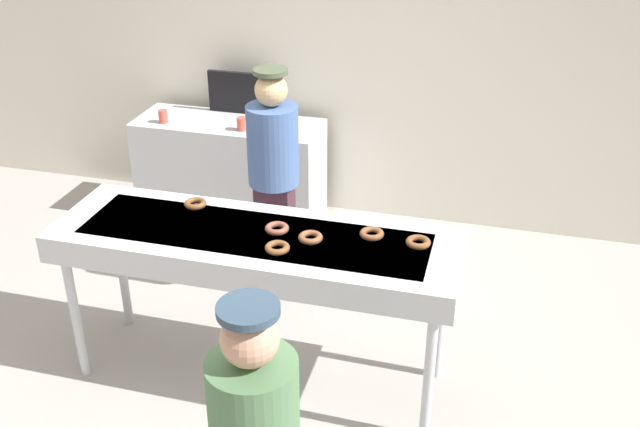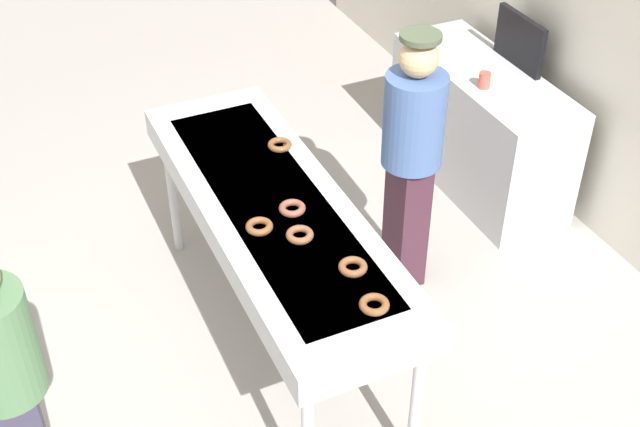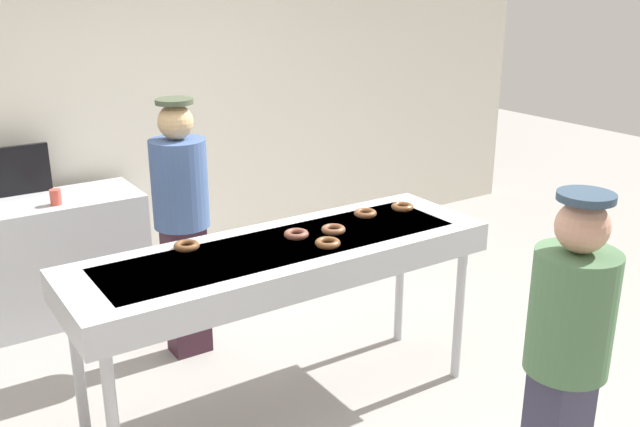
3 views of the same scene
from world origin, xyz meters
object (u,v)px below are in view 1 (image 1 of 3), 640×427
Objects in this scene: fryer_conveyor at (255,247)px; chocolate_donut_1 at (372,234)px; chocolate_donut_2 at (311,237)px; chocolate_donut_5 at (418,242)px; paper_cup_0 at (163,116)px; chocolate_donut_4 at (277,228)px; paper_cup_1 at (242,124)px; worker_baker at (274,173)px; chocolate_donut_3 at (195,204)px; menu_display at (237,93)px; chocolate_donut_0 at (277,248)px; prep_counter at (231,171)px.

fryer_conveyor is 17.05× the size of chocolate_donut_1.
chocolate_donut_2 and chocolate_donut_5 have the same top height.
fryer_conveyor is 21.73× the size of paper_cup_0.
chocolate_donut_4 is 1.88m from paper_cup_1.
worker_baker is 0.99m from paper_cup_1.
chocolate_donut_3 is 1.27× the size of paper_cup_0.
fryer_conveyor is 0.50m from chocolate_donut_3.
chocolate_donut_1 is 0.08× the size of worker_baker.
menu_display is at bearing 131.73° from chocolate_donut_5.
paper_cup_1 is at bearing 100.64° from chocolate_donut_3.
worker_baker is 1.41m from menu_display.
worker_baker reaches higher than chocolate_donut_3.
chocolate_donut_5 is at bearing -35.54° from paper_cup_0.
chocolate_donut_0 is at bearing 102.86° from worker_baker.
chocolate_donut_4 is 0.08× the size of worker_baker.
chocolate_donut_3 is 1.33m from chocolate_donut_5.
paper_cup_1 is at bearing 116.55° from chocolate_donut_4.
paper_cup_1 is at bearing 115.76° from chocolate_donut_0.
chocolate_donut_5 reaches higher than paper_cup_0.
paper_cup_1 is (-1.35, 1.60, -0.09)m from chocolate_donut_1.
paper_cup_0 is (-2.27, 1.62, -0.09)m from chocolate_donut_5.
paper_cup_1 is (-1.04, 1.72, -0.09)m from chocolate_donut_2.
chocolate_donut_5 is (0.77, 0.05, 0.00)m from chocolate_donut_4.
chocolate_donut_5 is 0.08× the size of worker_baker.
chocolate_donut_5 is 2.68m from menu_display.
chocolate_donut_5 is at bearing 10.04° from chocolate_donut_2.
prep_counter is at bearing 141.09° from paper_cup_1.
chocolate_donut_0 is (0.18, -0.14, 0.10)m from fryer_conveyor.
worker_baker is at bearing -34.60° from paper_cup_0.
chocolate_donut_0 and chocolate_donut_2 have the same top height.
chocolate_donut_0 reaches higher than paper_cup_1.
chocolate_donut_1 and chocolate_donut_2 have the same top height.
worker_baker is (-0.37, 1.04, -0.08)m from chocolate_donut_0.
chocolate_donut_5 is at bearing -44.75° from prep_counter.
chocolate_donut_0 is at bearing -38.61° from fryer_conveyor.
worker_baker reaches higher than paper_cup_0.
paper_cup_1 is at bearing 0.41° from paper_cup_0.
fryer_conveyor is 0.65m from chocolate_donut_1.
paper_cup_0 is (-1.20, 0.83, -0.01)m from worker_baker.
fryer_conveyor is at bearing -173.16° from chocolate_donut_5.
chocolate_donut_2 is at bearing -45.26° from paper_cup_0.
prep_counter is (-0.90, 1.87, -0.47)m from fryer_conveyor.
paper_cup_0 is at bearing 129.96° from chocolate_donut_0.
paper_cup_1 is at bearing -63.61° from worker_baker.
paper_cup_0 is at bearing 122.09° from chocolate_donut_3.
menu_display is (-0.90, 2.10, 0.13)m from fryer_conveyor.
chocolate_donut_1 is 1.00× the size of chocolate_donut_4.
fryer_conveyor is 0.89m from chocolate_donut_5.
menu_display is (-1.08, 2.25, 0.03)m from chocolate_donut_0.
paper_cup_0 is 1.00× the size of paper_cup_1.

